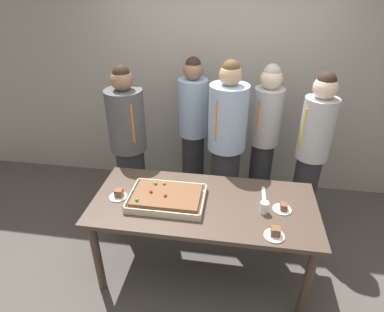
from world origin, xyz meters
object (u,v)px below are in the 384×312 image
object	(u,v)px
party_table	(204,211)
sheet_cake	(167,198)
cake_server_utensil	(264,194)
drink_cup_nearest	(264,207)
person_striped_tie_right	(226,147)
plated_slice_far_left	(119,195)
person_left_edge_reaching	(311,154)
plated_slice_near_right	(283,208)
person_serving_front	(264,139)
person_far_right_suit	(129,144)
plated_slice_near_left	(275,233)
person_green_shirt_behind	(193,130)

from	to	relation	value
party_table	sheet_cake	size ratio (longest dim) A/B	2.99
party_table	cake_server_utensil	size ratio (longest dim) A/B	9.30
drink_cup_nearest	person_striped_tie_right	size ratio (longest dim) A/B	0.06
plated_slice_far_left	person_left_edge_reaching	xyz separation A→B (m)	(1.68, 0.78, 0.10)
plated_slice_near_right	person_serving_front	xyz separation A→B (m)	(-0.12, 1.01, 0.10)
person_serving_front	person_far_right_suit	distance (m)	1.43
plated_slice_near_right	plated_slice_near_left	bearing A→B (deg)	-104.87
cake_server_utensil	plated_slice_far_left	bearing A→B (deg)	-169.30
cake_server_utensil	person_left_edge_reaching	size ratio (longest dim) A/B	0.12
party_table	plated_slice_near_right	world-z (taller)	plated_slice_near_right
drink_cup_nearest	person_green_shirt_behind	size ratio (longest dim) A/B	0.06
person_far_right_suit	plated_slice_near_left	bearing A→B (deg)	16.87
cake_server_utensil	person_far_right_suit	bearing A→B (deg)	158.62
party_table	sheet_cake	world-z (taller)	sheet_cake
cake_server_utensil	person_left_edge_reaching	bearing A→B (deg)	49.95
person_serving_front	plated_slice_near_left	bearing A→B (deg)	39.90
party_table	person_striped_tie_right	bearing A→B (deg)	79.98
plated_slice_near_left	drink_cup_nearest	xyz separation A→B (m)	(-0.07, 0.26, 0.03)
drink_cup_nearest	person_left_edge_reaching	world-z (taller)	person_left_edge_reaching
plated_slice_near_left	cake_server_utensil	world-z (taller)	plated_slice_near_left
person_green_shirt_behind	person_left_edge_reaching	size ratio (longest dim) A/B	0.99
person_green_shirt_behind	person_far_right_suit	bearing A→B (deg)	-54.05
drink_cup_nearest	sheet_cake	bearing A→B (deg)	178.25
person_far_right_suit	person_green_shirt_behind	bearing A→B (deg)	86.82
cake_server_utensil	person_left_edge_reaching	distance (m)	0.73
drink_cup_nearest	party_table	bearing A→B (deg)	173.75
sheet_cake	person_green_shirt_behind	distance (m)	1.18
sheet_cake	plated_slice_far_left	world-z (taller)	sheet_cake
person_green_shirt_behind	person_left_edge_reaching	world-z (taller)	person_left_edge_reaching
plated_slice_near_left	person_striped_tie_right	world-z (taller)	person_striped_tie_right
drink_cup_nearest	person_green_shirt_behind	world-z (taller)	person_green_shirt_behind
plated_slice_near_right	sheet_cake	bearing A→B (deg)	-178.02
person_serving_front	plated_slice_far_left	bearing A→B (deg)	-11.53
plated_slice_near_right	person_green_shirt_behind	bearing A→B (deg)	128.11
party_table	person_far_right_suit	xyz separation A→B (m)	(-0.88, 0.74, 0.19)
plated_slice_near_right	cake_server_utensil	distance (m)	0.24
plated_slice_near_left	cake_server_utensil	bearing A→B (deg)	96.56
cake_server_utensil	person_left_edge_reaching	world-z (taller)	person_left_edge_reaching
sheet_cake	person_serving_front	distance (m)	1.33
person_striped_tie_right	plated_slice_far_left	bearing A→B (deg)	-18.14
person_left_edge_reaching	person_green_shirt_behind	bearing A→B (deg)	-49.92
drink_cup_nearest	plated_slice_near_left	bearing A→B (deg)	-74.96
sheet_cake	person_left_edge_reaching	bearing A→B (deg)	31.47
party_table	person_left_edge_reaching	size ratio (longest dim) A/B	1.08
plated_slice_far_left	person_green_shirt_behind	world-z (taller)	person_green_shirt_behind
plated_slice_near_left	person_serving_front	distance (m)	1.33
person_striped_tie_right	person_serving_front	bearing A→B (deg)	153.11
person_left_edge_reaching	person_far_right_suit	bearing A→B (deg)	-31.19
plated_slice_near_left	person_left_edge_reaching	size ratio (longest dim) A/B	0.09
plated_slice_near_right	person_far_right_suit	size ratio (longest dim) A/B	0.09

